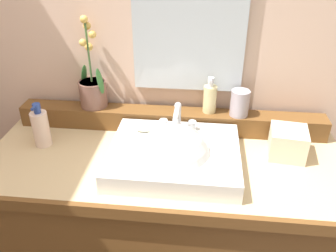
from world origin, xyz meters
TOP-DOWN VIEW (x-y plane):
  - wall_back at (0.00, 0.38)m, footprint 3.02×0.20m
  - vanity_cabinet at (0.00, -0.00)m, footprint 1.34×0.56m
  - back_ledge at (0.00, 0.22)m, footprint 1.27×0.09m
  - sink_basin at (0.04, -0.04)m, footprint 0.46×0.38m
  - soap_bar at (-0.08, 0.07)m, footprint 0.07×0.04m
  - potted_plant at (-0.32, 0.23)m, footprint 0.12×0.11m
  - soap_dispenser at (0.16, 0.23)m, footprint 0.05×0.06m
  - tumbler_cup at (0.28, 0.21)m, footprint 0.07×0.07m
  - lotion_bottle at (-0.48, 0.04)m, footprint 0.06×0.07m
  - tissue_box at (0.45, 0.07)m, footprint 0.14×0.14m
  - mirror at (0.07, 0.27)m, footprint 0.43×0.02m

SIDE VIEW (x-z plane):
  - vanity_cabinet at x=0.00m, z-range 0.00..0.83m
  - sink_basin at x=0.04m, z-range 0.71..1.00m
  - back_ledge at x=0.00m, z-range 0.82..0.91m
  - tissue_box at x=0.45m, z-range 0.82..0.93m
  - lotion_bottle at x=-0.48m, z-range 0.81..0.99m
  - soap_bar at x=-0.08m, z-range 0.89..0.92m
  - tumbler_cup at x=0.28m, z-range 0.91..1.02m
  - soap_dispenser at x=0.16m, z-range 0.90..1.05m
  - potted_plant at x=-0.32m, z-range 0.80..1.18m
  - wall_back at x=0.00m, z-range 0.00..2.52m
  - mirror at x=0.07m, z-range 0.99..1.56m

